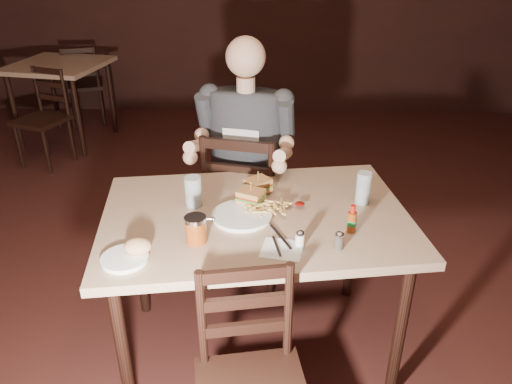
{
  "coord_description": "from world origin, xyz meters",
  "views": [
    {
      "loc": [
        0.2,
        -2.08,
        1.85
      ],
      "look_at": [
        0.15,
        -0.18,
        0.85
      ],
      "focal_mm": 35.0,
      "sensor_mm": 36.0,
      "label": 1
    }
  ],
  "objects_px": {
    "bg_table": "(59,73)",
    "hot_sauce": "(352,219)",
    "bg_chair_near": "(41,120)",
    "side_plate": "(125,259)",
    "glass_left": "(193,192)",
    "chair_far": "(247,205)",
    "diner": "(244,129)",
    "main_table": "(256,228)",
    "dinner_plate": "(242,216)",
    "glass_right": "(363,188)",
    "syrup_dispenser": "(196,229)",
    "bg_chair_far": "(84,85)"
  },
  "relations": [
    {
      "from": "chair_far",
      "to": "dinner_plate",
      "type": "distance_m",
      "value": 0.72
    },
    {
      "from": "dinner_plate",
      "to": "syrup_dispenser",
      "type": "height_order",
      "value": "syrup_dispenser"
    },
    {
      "from": "diner",
      "to": "dinner_plate",
      "type": "distance_m",
      "value": 0.63
    },
    {
      "from": "main_table",
      "to": "bg_table",
      "type": "distance_m",
      "value": 3.33
    },
    {
      "from": "chair_far",
      "to": "bg_table",
      "type": "bearing_deg",
      "value": -36.7
    },
    {
      "from": "hot_sauce",
      "to": "chair_far",
      "type": "bearing_deg",
      "value": 121.42
    },
    {
      "from": "chair_far",
      "to": "side_plate",
      "type": "relative_size",
      "value": 5.55
    },
    {
      "from": "glass_left",
      "to": "hot_sauce",
      "type": "bearing_deg",
      "value": -16.6
    },
    {
      "from": "dinner_plate",
      "to": "bg_table",
      "type": "bearing_deg",
      "value": 123.99
    },
    {
      "from": "bg_chair_near",
      "to": "dinner_plate",
      "type": "height_order",
      "value": "bg_chair_near"
    },
    {
      "from": "bg_chair_near",
      "to": "side_plate",
      "type": "relative_size",
      "value": 4.82
    },
    {
      "from": "bg_chair_near",
      "to": "diner",
      "type": "bearing_deg",
      "value": -20.13
    },
    {
      "from": "syrup_dispenser",
      "to": "bg_table",
      "type": "bearing_deg",
      "value": 111.32
    },
    {
      "from": "chair_far",
      "to": "bg_chair_far",
      "type": "bearing_deg",
      "value": -43.13
    },
    {
      "from": "bg_chair_far",
      "to": "syrup_dispenser",
      "type": "xyz_separation_m",
      "value": [
        1.69,
        -3.5,
        0.41
      ]
    },
    {
      "from": "chair_far",
      "to": "dinner_plate",
      "type": "height_order",
      "value": "chair_far"
    },
    {
      "from": "diner",
      "to": "hot_sauce",
      "type": "distance_m",
      "value": 0.85
    },
    {
      "from": "main_table",
      "to": "dinner_plate",
      "type": "bearing_deg",
      "value": -148.5
    },
    {
      "from": "hot_sauce",
      "to": "bg_chair_near",
      "type": "bearing_deg",
      "value": 135.02
    },
    {
      "from": "bg_chair_far",
      "to": "bg_chair_near",
      "type": "height_order",
      "value": "bg_chair_far"
    },
    {
      "from": "glass_right",
      "to": "side_plate",
      "type": "height_order",
      "value": "glass_right"
    },
    {
      "from": "main_table",
      "to": "bg_chair_near",
      "type": "distance_m",
      "value": 2.91
    },
    {
      "from": "hot_sauce",
      "to": "glass_right",
      "type": "bearing_deg",
      "value": 71.42
    },
    {
      "from": "glass_left",
      "to": "dinner_plate",
      "type": "bearing_deg",
      "value": -25.17
    },
    {
      "from": "bg_chair_far",
      "to": "glass_right",
      "type": "distance_m",
      "value": 3.99
    },
    {
      "from": "diner",
      "to": "hot_sauce",
      "type": "bearing_deg",
      "value": -44.34
    },
    {
      "from": "hot_sauce",
      "to": "glass_left",
      "type": "bearing_deg",
      "value": 163.4
    },
    {
      "from": "dinner_plate",
      "to": "chair_far",
      "type": "bearing_deg",
      "value": 90.79
    },
    {
      "from": "dinner_plate",
      "to": "diner",
      "type": "bearing_deg",
      "value": 91.78
    },
    {
      "from": "glass_left",
      "to": "side_plate",
      "type": "distance_m",
      "value": 0.47
    },
    {
      "from": "bg_chair_near",
      "to": "hot_sauce",
      "type": "bearing_deg",
      "value": -24.02
    },
    {
      "from": "glass_right",
      "to": "hot_sauce",
      "type": "distance_m",
      "value": 0.26
    },
    {
      "from": "glass_right",
      "to": "side_plate",
      "type": "relative_size",
      "value": 0.87
    },
    {
      "from": "chair_far",
      "to": "bg_chair_near",
      "type": "bearing_deg",
      "value": -28.09
    },
    {
      "from": "chair_far",
      "to": "bg_chair_far",
      "type": "xyz_separation_m",
      "value": [
        -1.85,
        2.66,
        -0.06
      ]
    },
    {
      "from": "bg_table",
      "to": "bg_chair_near",
      "type": "bearing_deg",
      "value": -90.0
    },
    {
      "from": "chair_far",
      "to": "syrup_dispenser",
      "type": "height_order",
      "value": "chair_far"
    },
    {
      "from": "bg_chair_near",
      "to": "syrup_dispenser",
      "type": "relative_size",
      "value": 7.4
    },
    {
      "from": "chair_far",
      "to": "glass_right",
      "type": "bearing_deg",
      "value": 148.97
    },
    {
      "from": "diner",
      "to": "side_plate",
      "type": "height_order",
      "value": "diner"
    },
    {
      "from": "chair_far",
      "to": "syrup_dispenser",
      "type": "distance_m",
      "value": 0.92
    },
    {
      "from": "bg_chair_far",
      "to": "hot_sauce",
      "type": "relative_size",
      "value": 6.9
    },
    {
      "from": "bg_table",
      "to": "hot_sauce",
      "type": "relative_size",
      "value": 7.73
    },
    {
      "from": "chair_far",
      "to": "diner",
      "type": "distance_m",
      "value": 0.48
    },
    {
      "from": "bg_chair_near",
      "to": "side_plate",
      "type": "height_order",
      "value": "bg_chair_near"
    },
    {
      "from": "hot_sauce",
      "to": "bg_chair_far",
      "type": "bearing_deg",
      "value": 124.12
    },
    {
      "from": "chair_far",
      "to": "diner",
      "type": "bearing_deg",
      "value": 90.0
    },
    {
      "from": "chair_far",
      "to": "diner",
      "type": "xyz_separation_m",
      "value": [
        -0.01,
        -0.05,
        0.47
      ]
    },
    {
      "from": "glass_right",
      "to": "side_plate",
      "type": "xyz_separation_m",
      "value": [
        -0.94,
        -0.47,
        -0.07
      ]
    },
    {
      "from": "glass_left",
      "to": "side_plate",
      "type": "relative_size",
      "value": 0.81
    }
  ]
}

